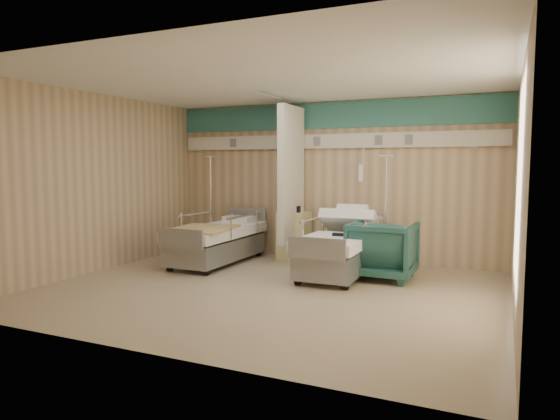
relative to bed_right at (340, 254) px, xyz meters
The scene contains 13 objects.
ground 1.47m from the bed_right, 114.78° to the right, with size 6.00×5.00×0.00m, color tan.
room_walls 1.97m from the bed_right, 121.10° to the right, with size 6.04×5.04×2.82m.
bed_right is the anchor object (origin of this frame).
bed_left 2.20m from the bed_right, behind, with size 1.00×2.16×0.63m, color white, non-canonical shape.
bedside_cabinet 1.46m from the bed_right, 141.95° to the left, with size 0.50×0.48×0.85m, color #ECE393.
visitor_armchair 0.66m from the bed_right, ahead, with size 0.92×0.95×0.86m, color #1C4743.
waffle_blanket 0.86m from the bed_right, ahead, with size 0.66×0.59×0.07m, color white.
iv_stand_right 0.97m from the bed_right, 58.79° to the left, with size 0.33×0.33×1.84m.
iv_stand_left 2.95m from the bed_right, 163.84° to the left, with size 0.33×0.33×1.86m.
call_remote 0.39m from the bed_right, 78.31° to the right, with size 0.20×0.09×0.04m, color black.
tan_blanket 2.27m from the bed_right, 168.12° to the right, with size 0.90×1.13×0.04m, color tan.
toiletry_bag 1.49m from the bed_right, 143.89° to the left, with size 0.21×0.13×0.11m, color black.
white_cup 1.71m from the bed_right, 139.36° to the left, with size 0.09×0.09×0.13m, color white.
Camera 1 is at (2.86, -5.97, 1.70)m, focal length 32.00 mm.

